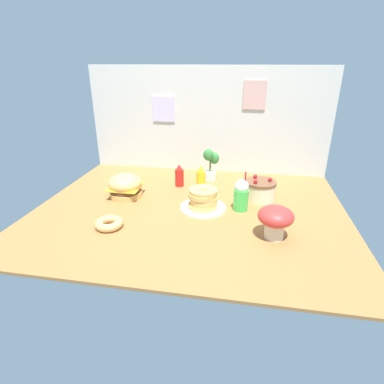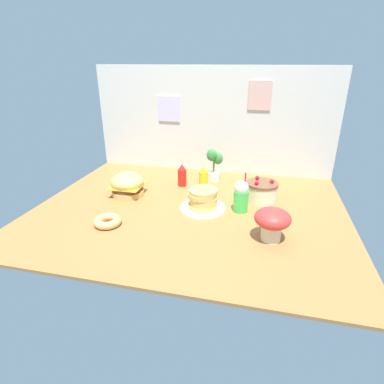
{
  "view_description": "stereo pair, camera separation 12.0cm",
  "coord_description": "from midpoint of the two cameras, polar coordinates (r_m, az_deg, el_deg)",
  "views": [
    {
      "loc": [
        0.38,
        -2.05,
        1.03
      ],
      "look_at": [
        0.01,
        0.05,
        0.12
      ],
      "focal_mm": 28.87,
      "sensor_mm": 36.0,
      "label": 1
    },
    {
      "loc": [
        0.5,
        -2.03,
        1.03
      ],
      "look_at": [
        0.01,
        0.05,
        0.12
      ],
      "focal_mm": 28.87,
      "sensor_mm": 36.0,
      "label": 2
    }
  ],
  "objects": [
    {
      "name": "ground_plane",
      "position": [
        2.33,
        0.99,
        -3.3
      ],
      "size": [
        2.29,
        1.83,
        0.02
      ],
      "primitive_type": "cube",
      "color": "#9E6B38"
    },
    {
      "name": "back_wall",
      "position": [
        3.03,
        4.86,
        13.02
      ],
      "size": [
        2.29,
        0.04,
        0.99
      ],
      "color": "beige",
      "rests_on": "ground_plane"
    },
    {
      "name": "burger",
      "position": [
        2.56,
        -10.52,
        1.33
      ],
      "size": [
        0.27,
        0.27,
        0.19
      ],
      "color": "#DBA859",
      "rests_on": "ground_plane"
    },
    {
      "name": "pancake_stack",
      "position": [
        2.3,
        3.51,
        -1.58
      ],
      "size": [
        0.34,
        0.34,
        0.18
      ],
      "color": "white",
      "rests_on": "ground_plane"
    },
    {
      "name": "layer_cake",
      "position": [
        2.51,
        14.07,
        0.13
      ],
      "size": [
        0.25,
        0.25,
        0.18
      ],
      "color": "beige",
      "rests_on": "ground_plane"
    },
    {
      "name": "ketchup_bottle",
      "position": [
        2.71,
        -0.58,
        3.01
      ],
      "size": [
        0.08,
        0.08,
        0.2
      ],
      "color": "red",
      "rests_on": "ground_plane"
    },
    {
      "name": "mustard_bottle",
      "position": [
        2.67,
        3.4,
        2.65
      ],
      "size": [
        0.08,
        0.08,
        0.2
      ],
      "color": "yellow",
      "rests_on": "ground_plane"
    },
    {
      "name": "cream_soda_cup",
      "position": [
        2.28,
        10.54,
        -0.78
      ],
      "size": [
        0.11,
        0.11,
        0.3
      ],
      "color": "green",
      "rests_on": "ground_plane"
    },
    {
      "name": "donut_pink_glaze",
      "position": [
        2.15,
        -13.8,
        -5.24
      ],
      "size": [
        0.19,
        0.19,
        0.06
      ],
      "color": "tan",
      "rests_on": "ground_plane"
    },
    {
      "name": "potted_plant",
      "position": [
        2.83,
        5.26,
        5.26
      ],
      "size": [
        0.14,
        0.12,
        0.31
      ],
      "color": "white",
      "rests_on": "ground_plane"
    },
    {
      "name": "mushroom_stool",
      "position": [
        1.95,
        16.33,
        -5.22
      ],
      "size": [
        0.22,
        0.22,
        0.21
      ],
      "color": "beige",
      "rests_on": "ground_plane"
    }
  ]
}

